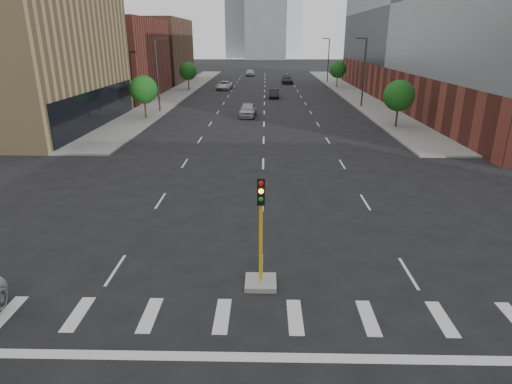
{
  "coord_description": "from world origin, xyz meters",
  "views": [
    {
      "loc": [
        0.13,
        -5.34,
        8.98
      ],
      "look_at": [
        -0.26,
        12.67,
        2.5
      ],
      "focal_mm": 30.0,
      "sensor_mm": 36.0,
      "label": 1
    }
  ],
  "objects_px": {
    "car_near_left": "(248,110)",
    "car_far_left": "(224,85)",
    "car_mid_right": "(274,93)",
    "median_traffic_signal": "(261,263)",
    "car_distant": "(250,72)",
    "car_deep_right": "(287,80)"
  },
  "relations": [
    {
      "from": "car_deep_right",
      "to": "car_mid_right",
      "type": "bearing_deg",
      "value": -98.68
    },
    {
      "from": "median_traffic_signal",
      "to": "car_far_left",
      "type": "distance_m",
      "value": 67.45
    },
    {
      "from": "car_distant",
      "to": "car_deep_right",
      "type": "bearing_deg",
      "value": -67.59
    },
    {
      "from": "car_near_left",
      "to": "car_far_left",
      "type": "xyz_separation_m",
      "value": [
        -5.56,
        29.22,
        -0.07
      ]
    },
    {
      "from": "car_mid_right",
      "to": "car_far_left",
      "type": "bearing_deg",
      "value": 127.71
    },
    {
      "from": "median_traffic_signal",
      "to": "car_distant",
      "type": "xyz_separation_m",
      "value": [
        -3.82,
        97.92,
        -0.12
      ]
    },
    {
      "from": "car_near_left",
      "to": "car_distant",
      "type": "relative_size",
      "value": 0.98
    },
    {
      "from": "car_near_left",
      "to": "median_traffic_signal",
      "type": "bearing_deg",
      "value": -83.92
    },
    {
      "from": "car_far_left",
      "to": "car_deep_right",
      "type": "relative_size",
      "value": 1.05
    },
    {
      "from": "car_mid_right",
      "to": "car_far_left",
      "type": "distance_m",
      "value": 14.77
    },
    {
      "from": "median_traffic_signal",
      "to": "car_mid_right",
      "type": "bearing_deg",
      "value": 88.45
    },
    {
      "from": "median_traffic_signal",
      "to": "car_deep_right",
      "type": "distance_m",
      "value": 78.47
    },
    {
      "from": "car_deep_right",
      "to": "car_distant",
      "type": "bearing_deg",
      "value": 112.78
    },
    {
      "from": "car_near_left",
      "to": "car_mid_right",
      "type": "relative_size",
      "value": 1.13
    },
    {
      "from": "car_near_left",
      "to": "car_distant",
      "type": "xyz_separation_m",
      "value": [
        -1.84,
        60.11,
        0.02
      ]
    },
    {
      "from": "car_mid_right",
      "to": "car_far_left",
      "type": "relative_size",
      "value": 0.79
    },
    {
      "from": "median_traffic_signal",
      "to": "car_deep_right",
      "type": "bearing_deg",
      "value": 86.56
    },
    {
      "from": "car_near_left",
      "to": "car_mid_right",
      "type": "xyz_separation_m",
      "value": [
        3.48,
        17.54,
        -0.12
      ]
    },
    {
      "from": "car_mid_right",
      "to": "median_traffic_signal",
      "type": "bearing_deg",
      "value": -91.59
    },
    {
      "from": "median_traffic_signal",
      "to": "car_far_left",
      "type": "bearing_deg",
      "value": 96.42
    },
    {
      "from": "car_distant",
      "to": "car_far_left",
      "type": "bearing_deg",
      "value": -97.97
    },
    {
      "from": "car_near_left",
      "to": "car_far_left",
      "type": "bearing_deg",
      "value": 103.85
    }
  ]
}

